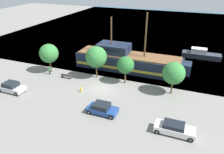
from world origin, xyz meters
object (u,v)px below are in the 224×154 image
Objects in this scene: moored_boat_dockside at (201,54)px; parked_car_curb_rear at (102,109)px; parked_car_curb_mid at (12,87)px; pirate_ship at (127,60)px; fire_hydrant at (81,89)px; bench_promenade_east at (66,76)px; pedestrian_walking_near at (49,70)px; parked_car_curb_front at (174,129)px.

moored_boat_dockside is 28.58m from parked_car_curb_rear.
parked_car_curb_mid is at bearing -135.72° from moored_boat_dockside.
pirate_ship is 11.60m from fire_hydrant.
pirate_ship is 2.66× the size of moored_boat_dockside.
pedestrian_walking_near reaches higher than bench_promenade_east.
parked_car_curb_front is 15.24m from fire_hydrant.
parked_car_curb_front is 1.14× the size of parked_car_curb_rear.
parked_car_curb_front is 2.50× the size of bench_promenade_east.
pedestrian_walking_near is at bearing 156.78° from fire_hydrant.
pedestrian_walking_near is (-25.09, -18.60, -0.00)m from moored_boat_dockside.
parked_car_curb_mid is at bearing 179.30° from parked_car_curb_rear.
parked_car_curb_mid is at bearing -102.06° from pedestrian_walking_near.
parked_car_curb_mid is 2.24× the size of bench_promenade_east.
parked_car_curb_mid is 1.02× the size of parked_car_curb_rear.
parked_car_curb_rear is (-11.43, -26.19, -0.09)m from moored_boat_dockside.
pirate_ship is at bearing 41.35° from bench_promenade_east.
pedestrian_walking_near is (1.58, 7.40, 0.05)m from parked_car_curb_mid.
parked_car_curb_rear is at bearing -84.84° from pirate_ship.
parked_car_curb_mid is 15.25m from parked_car_curb_rear.
parked_car_curb_mid reaches higher than parked_car_curb_rear.
bench_promenade_east is at bearing 53.12° from parked_car_curb_mid.
parked_car_curb_front is at bearing -94.68° from moored_boat_dockside.
parked_car_curb_front is at bearing -4.20° from parked_car_curb_rear.
pirate_ship reaches higher than parked_car_curb_rear.
parked_car_curb_mid is 5.27× the size of fire_hydrant.
pedestrian_walking_near reaches higher than parked_car_curb_mid.
pedestrian_walking_near is at bearing 150.96° from parked_car_curb_rear.
pirate_ship is at bearing 46.44° from parked_car_curb_mid.
bench_promenade_east is (-4.70, 3.21, 0.03)m from fire_hydrant.
fire_hydrant is (9.96, 3.81, -0.33)m from parked_car_curb_mid.
pirate_ship reaches higher than parked_car_curb_front.
fire_hydrant is 5.69m from bench_promenade_east.
bench_promenade_east is at bearing -5.91° from pedestrian_walking_near.
parked_car_curb_rear is 15.63m from pedestrian_walking_near.
parked_car_curb_rear is at bearing -35.83° from bench_promenade_east.
parked_car_curb_front is (10.56, -15.49, -1.07)m from pirate_ship.
moored_boat_dockside is 28.61m from bench_promenade_east.
parked_car_curb_mid reaches higher than fire_hydrant.
pirate_ship is 14.91m from parked_car_curb_rear.
pedestrian_walking_near is (-3.69, 0.38, 0.34)m from bench_promenade_east.
pedestrian_walking_near is at bearing -149.62° from pirate_ship.
parked_car_curb_mid is (-13.91, -14.63, -1.03)m from pirate_ship.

